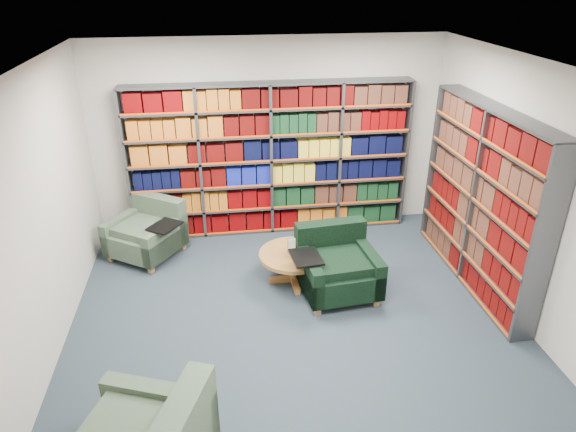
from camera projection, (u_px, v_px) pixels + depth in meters
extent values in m
cube|color=black|center=(296.00, 323.00, 5.78)|extent=(5.00, 5.00, 0.01)
cube|color=white|center=(298.00, 68.00, 4.55)|extent=(5.00, 5.00, 0.01)
cube|color=#B6B0A6|center=(269.00, 137.00, 7.39)|extent=(5.00, 0.01, 2.80)
cube|color=#B6B0A6|center=(366.00, 396.00, 2.94)|extent=(5.00, 0.01, 2.80)
cube|color=#B6B0A6|center=(35.00, 227.00, 4.84)|extent=(0.01, 5.00, 2.80)
cube|color=#B6B0A6|center=(527.00, 196.00, 5.49)|extent=(0.01, 5.00, 2.80)
cube|color=#47494F|center=(271.00, 160.00, 7.38)|extent=(4.00, 0.28, 2.20)
cube|color=silver|center=(270.00, 157.00, 7.49)|extent=(4.00, 0.02, 2.20)
cube|color=#D84C0A|center=(272.00, 164.00, 7.26)|extent=(4.00, 0.01, 2.20)
cube|color=#400303|center=(271.00, 218.00, 7.78)|extent=(3.88, 0.21, 0.29)
cube|color=#400303|center=(271.00, 196.00, 7.62)|extent=(3.88, 0.21, 0.29)
cube|color=black|center=(271.00, 173.00, 7.46)|extent=(3.88, 0.21, 0.29)
cube|color=#A65415|center=(270.00, 149.00, 7.30)|extent=(3.88, 0.21, 0.29)
cube|color=#A65415|center=(270.00, 124.00, 7.14)|extent=(3.88, 0.21, 0.29)
cube|color=#550002|center=(270.00, 97.00, 6.98)|extent=(3.88, 0.21, 0.29)
cube|color=#47494F|center=(481.00, 200.00, 6.13)|extent=(0.28, 2.50, 2.20)
cube|color=silver|center=(491.00, 199.00, 6.15)|extent=(0.02, 2.50, 2.20)
cube|color=#D84C0A|center=(471.00, 201.00, 6.12)|extent=(0.02, 2.50, 2.20)
cube|color=#3E1F15|center=(469.00, 266.00, 6.54)|extent=(0.21, 2.38, 0.29)
cube|color=#400303|center=(474.00, 241.00, 6.38)|extent=(0.21, 2.38, 0.29)
cube|color=#400303|center=(479.00, 214.00, 6.22)|extent=(0.21, 2.38, 0.29)
cube|color=#3E1F15|center=(484.00, 186.00, 6.06)|extent=(0.21, 2.38, 0.29)
cube|color=#3E1F15|center=(489.00, 157.00, 5.90)|extent=(0.21, 2.38, 0.29)
cube|color=#3E1F15|center=(495.00, 126.00, 5.74)|extent=(0.21, 2.38, 0.29)
cube|color=#022833|center=(146.00, 239.00, 7.04)|extent=(1.16, 1.16, 0.30)
cube|color=#022833|center=(160.00, 218.00, 7.22)|extent=(0.80, 0.63, 0.67)
cube|color=#022833|center=(125.00, 229.00, 7.15)|extent=(0.58, 0.76, 0.45)
cube|color=#022833|center=(166.00, 240.00, 6.87)|extent=(0.58, 0.76, 0.45)
cube|color=black|center=(165.00, 226.00, 6.71)|extent=(0.49, 0.52, 0.02)
cube|color=olive|center=(111.00, 257.00, 6.98)|extent=(0.09, 0.09, 0.09)
cube|color=olive|center=(151.00, 269.00, 6.71)|extent=(0.09, 0.09, 0.09)
cube|color=olive|center=(145.00, 236.00, 7.54)|extent=(0.09, 0.09, 0.09)
cube|color=olive|center=(183.00, 246.00, 7.27)|extent=(0.09, 0.09, 0.09)
cube|color=black|center=(338.00, 275.00, 6.21)|extent=(0.96, 0.96, 0.31)
cube|color=black|center=(330.00, 247.00, 6.43)|extent=(0.89, 0.28, 0.70)
cube|color=black|center=(308.00, 273.00, 6.10)|extent=(0.22, 0.89, 0.47)
cube|color=black|center=(367.00, 265.00, 6.26)|extent=(0.22, 0.89, 0.47)
cube|color=black|center=(306.00, 257.00, 5.93)|extent=(0.37, 0.46, 0.02)
cube|color=olive|center=(317.00, 310.00, 5.91)|extent=(0.07, 0.07, 0.10)
cube|color=olive|center=(376.00, 301.00, 6.06)|extent=(0.07, 0.07, 0.10)
cube|color=olive|center=(301.00, 277.00, 6.54)|extent=(0.07, 0.07, 0.10)
cube|color=olive|center=(355.00, 270.00, 6.69)|extent=(0.07, 0.07, 0.10)
cube|color=#022833|center=(160.00, 410.00, 4.18)|extent=(0.94, 0.49, 0.51)
cube|color=olive|center=(122.00, 429.00, 4.39)|extent=(0.10, 0.10, 0.11)
cylinder|color=#8F5E32|center=(294.00, 255.00, 6.38)|extent=(0.87, 0.87, 0.05)
cylinder|color=#8F5E32|center=(294.00, 268.00, 6.46)|extent=(0.12, 0.12, 0.35)
cube|color=#8F5E32|center=(294.00, 278.00, 6.53)|extent=(0.63, 0.08, 0.06)
cube|color=#8F5E32|center=(294.00, 278.00, 6.53)|extent=(0.08, 0.63, 0.06)
cube|color=black|center=(294.00, 253.00, 6.36)|extent=(0.10, 0.05, 0.01)
cube|color=white|center=(294.00, 246.00, 6.32)|extent=(0.14, 0.01, 0.19)
cube|color=#145926|center=(294.00, 245.00, 6.33)|extent=(0.15, 0.00, 0.21)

